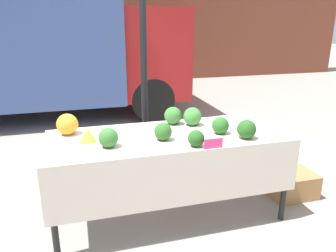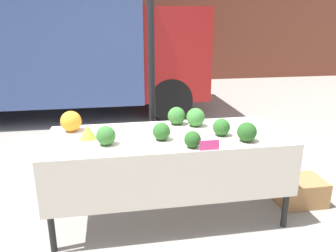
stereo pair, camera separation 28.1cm
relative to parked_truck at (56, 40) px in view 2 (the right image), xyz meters
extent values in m
plane|color=gray|center=(1.45, -3.93, -1.40)|extent=(40.00, 40.00, 0.00)
cylinder|color=black|center=(1.41, -3.15, -0.03)|extent=(0.07, 0.07, 2.73)
cube|color=#384C84|center=(-0.44, 0.00, 0.08)|extent=(3.93, 2.25, 2.25)
cube|color=maroon|center=(2.13, 0.00, -0.24)|extent=(1.20, 2.07, 1.62)
cylinder|color=black|center=(2.01, -0.93, -1.01)|extent=(0.78, 0.22, 0.78)
cylinder|color=black|center=(2.01, 0.93, -1.01)|extent=(0.78, 0.22, 0.78)
cube|color=beige|center=(1.45, -3.93, -0.62)|extent=(2.07, 0.83, 0.03)
cube|color=beige|center=(1.45, -4.34, -0.86)|extent=(2.07, 0.01, 0.43)
cylinder|color=black|center=(0.48, -4.29, -1.02)|extent=(0.05, 0.05, 0.76)
cylinder|color=black|center=(2.42, -4.29, -1.02)|extent=(0.05, 0.05, 0.76)
cylinder|color=black|center=(0.48, -3.57, -1.02)|extent=(0.05, 0.05, 0.76)
cylinder|color=black|center=(2.42, -3.57, -1.02)|extent=(0.05, 0.05, 0.76)
sphere|color=orange|center=(0.62, -3.68, -0.52)|extent=(0.18, 0.18, 0.18)
cone|color=#93B238|center=(0.77, -3.92, -0.55)|extent=(0.15, 0.15, 0.12)
sphere|color=#285B23|center=(1.90, -4.02, -0.53)|extent=(0.15, 0.15, 0.15)
sphere|color=#387533|center=(1.75, -3.73, -0.52)|extent=(0.17, 0.17, 0.17)
sphere|color=#285B23|center=(1.37, -4.05, -0.54)|extent=(0.15, 0.15, 0.15)
sphere|color=#23511E|center=(2.06, -4.20, -0.53)|extent=(0.16, 0.16, 0.16)
sphere|color=#23511E|center=(1.59, -4.25, -0.54)|extent=(0.13, 0.13, 0.13)
sphere|color=#336B2D|center=(0.92, -4.08, -0.53)|extent=(0.16, 0.16, 0.16)
sphere|color=#336B2D|center=(1.58, -3.64, -0.53)|extent=(0.17, 0.17, 0.17)
cube|color=#E53D84|center=(1.70, -4.33, -0.57)|extent=(0.16, 0.01, 0.08)
cube|color=#9E7042|center=(2.77, -3.94, -1.27)|extent=(0.46, 0.35, 0.25)
camera|label=1|loc=(0.72, -6.51, 0.33)|focal=35.00mm
camera|label=2|loc=(1.00, -6.57, 0.33)|focal=35.00mm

